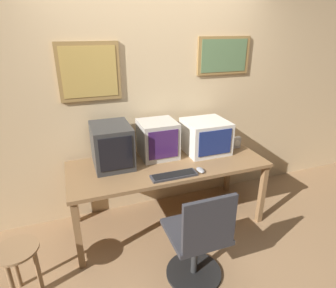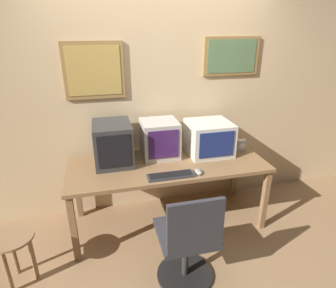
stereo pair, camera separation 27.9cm
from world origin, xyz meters
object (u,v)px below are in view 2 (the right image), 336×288
Objects in this scene: monitor_center at (160,139)px; office_chair at (188,245)px; mouse_near_keyboard at (198,172)px; side_stool at (15,248)px; monitor_left at (113,143)px; monitor_right at (209,138)px; keyboard_main at (171,175)px; desk_clock at (241,145)px.

office_chair is (0.00, -1.02, -0.53)m from monitor_center.
side_stool is at bearing -173.09° from mouse_near_keyboard.
mouse_near_keyboard is at bearing 6.91° from side_stool.
monitor_left is 1.03m from monitor_right.
keyboard_main is at bearing 90.81° from office_chair.
mouse_near_keyboard is (-0.26, -0.42, -0.16)m from monitor_right.
keyboard_main is 3.42× the size of desk_clock.
monitor_right is 0.50× the size of office_chair.
desk_clock is at bearing -4.51° from monitor_right.
mouse_near_keyboard is at bearing -29.95° from monitor_left.
monitor_center is at bearing 90.23° from office_chair.
monitor_center is at bearing 5.38° from monitor_left.
monitor_right reaches higher than side_stool.
desk_clock is at bearing 45.70° from office_chair.
desk_clock reaches higher than mouse_near_keyboard.
office_chair is at bearing -118.76° from monitor_right.
monitor_right is (1.02, -0.01, -0.03)m from monitor_left.
monitor_right is at bearing 38.49° from keyboard_main.
monitor_right is 2.07m from side_stool.
monitor_left reaches higher than side_stool.
monitor_center reaches higher than desk_clock.
keyboard_main is at bearing 8.19° from side_stool.
monitor_left is 0.49m from monitor_center.
desk_clock is at bearing 14.59° from side_stool.
monitor_left reaches higher than keyboard_main.
office_chair is at bearing -116.21° from mouse_near_keyboard.
monitor_center is 1.15m from office_chair.
monitor_center is at bearing 174.38° from desk_clock.
desk_clock is 2.39m from side_stool.
office_chair reaches higher than side_stool.
monitor_right is 3.56× the size of desk_clock.
desk_clock reaches higher than keyboard_main.
monitor_left reaches higher than office_chair.
office_chair is 1.93× the size of side_stool.
monitor_center is 0.58m from mouse_near_keyboard.
desk_clock is (0.38, -0.03, -0.11)m from monitor_right.
monitor_center is 0.43× the size of office_chair.
monitor_left is at bearing 36.26° from side_stool.
monitor_right is at bearing -0.77° from monitor_left.
mouse_near_keyboard is 1.69m from side_stool.
monitor_center reaches higher than side_stool.
monitor_left is at bearing -174.62° from monitor_center.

